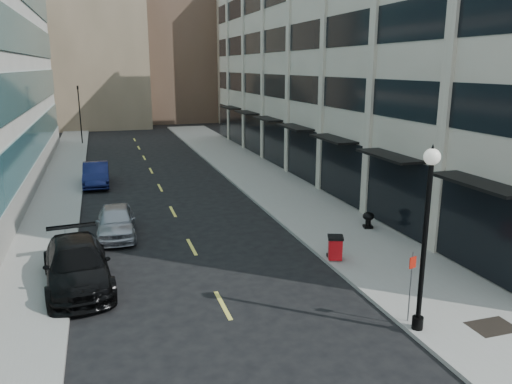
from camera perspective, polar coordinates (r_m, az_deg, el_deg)
sidewalk_right at (r=30.58m, az=4.55°, el=-0.93°), size 5.00×80.00×0.15m
sidewalk_left at (r=28.64m, az=-22.48°, el=-3.04°), size 3.00×80.00×0.15m
building_right at (r=40.04m, az=13.99°, el=15.17°), size 15.30×46.50×18.25m
skyline_tan_near at (r=75.60m, az=-18.56°, el=18.01°), size 14.00×18.00×28.00m
skyline_brown at (r=80.71m, az=-9.61°, el=20.37°), size 12.00×16.00×34.00m
skyline_tan_far at (r=86.05m, az=-25.20°, el=14.86°), size 12.00×14.00×22.00m
skyline_stone at (r=76.50m, az=-1.01°, el=15.65°), size 10.00×14.00×20.00m
grate_far at (r=17.66m, az=25.41°, el=-13.73°), size 1.40×1.00×0.01m
road_centerline at (r=25.90m, az=-8.54°, el=-4.01°), size 0.15×68.20×0.01m
traffic_signal at (r=55.44m, az=-19.70°, el=10.98°), size 0.66×0.66×6.98m
car_black_pickup at (r=19.89m, az=-19.78°, el=-7.88°), size 2.86×5.90×1.66m
car_silver_sedan at (r=25.02m, az=-15.71°, el=-3.23°), size 1.97×4.53×1.52m
car_blue_sedan at (r=36.10m, az=-17.80°, el=1.94°), size 1.75×4.83×1.58m
trash_bin at (r=21.17m, az=9.04°, el=-6.21°), size 0.82×0.82×1.03m
lamppost at (r=15.43m, az=18.87°, el=-3.52°), size 0.48×0.48×5.75m
sign_post at (r=16.44m, az=17.33°, el=-9.25°), size 0.27×0.10×2.33m
urn_planter at (r=25.56m, az=12.71°, el=-2.96°), size 0.58×0.58×0.81m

